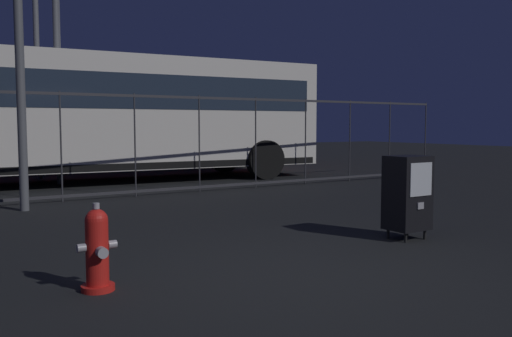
# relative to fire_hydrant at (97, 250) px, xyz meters

# --- Properties ---
(ground_plane) EXTENTS (60.00, 60.00, 0.00)m
(ground_plane) POSITION_rel_fire_hydrant_xyz_m (1.72, -0.52, -0.35)
(ground_plane) COLOR black
(fire_hydrant) EXTENTS (0.33, 0.31, 0.75)m
(fire_hydrant) POSITION_rel_fire_hydrant_xyz_m (0.00, 0.00, 0.00)
(fire_hydrant) COLOR red
(fire_hydrant) RESTS_ON ground_plane
(newspaper_box_primary) EXTENTS (0.48, 0.42, 1.02)m
(newspaper_box_primary) POSITION_rel_fire_hydrant_xyz_m (3.80, 0.05, 0.22)
(newspaper_box_primary) COLOR black
(newspaper_box_primary) RESTS_ON ground_plane
(fence_barrier) EXTENTS (18.03, 0.04, 2.00)m
(fence_barrier) POSITION_rel_fire_hydrant_xyz_m (1.72, 5.64, 0.67)
(fence_barrier) COLOR #2D2D33
(fence_barrier) RESTS_ON ground_plane
(bus_near) EXTENTS (10.65, 3.38, 3.00)m
(bus_near) POSITION_rel_fire_hydrant_xyz_m (2.85, 8.64, 1.36)
(bus_near) COLOR beige
(bus_near) RESTS_ON ground_plane
(bus_far) EXTENTS (10.75, 3.99, 3.00)m
(bus_far) POSITION_rel_fire_hydrant_xyz_m (4.65, 12.68, 1.36)
(bus_far) COLOR red
(bus_far) RESTS_ON ground_plane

